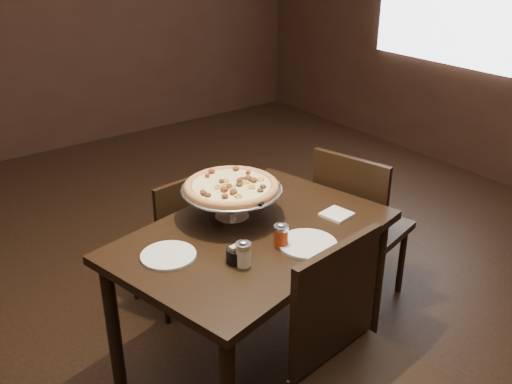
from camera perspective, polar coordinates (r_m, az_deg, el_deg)
room at (r=2.43m, az=-0.32°, el=10.85°), size 6.04×7.04×2.84m
dining_table at (r=2.59m, az=-0.22°, el=-5.96°), size 1.38×1.07×0.76m
pizza_stand at (r=2.59m, az=-2.48°, el=0.53°), size 0.47×0.47×0.19m
parmesan_shaker at (r=2.28m, az=-1.27°, el=-6.18°), size 0.06×0.06×0.11m
pepper_flake_shaker at (r=2.41m, az=2.51°, el=-4.36°), size 0.06×0.06×0.11m
packet_caddy at (r=2.32m, az=-1.82°, el=-6.23°), size 0.10×0.10×0.08m
napkin_stack at (r=2.70m, az=8.08°, el=-2.23°), size 0.14×0.14×0.01m
plate_left at (r=2.38m, az=-8.75°, el=-6.29°), size 0.23×0.23×0.01m
plate_near at (r=2.44m, az=5.18°, el=-5.19°), size 0.25×0.25×0.01m
serving_spatula at (r=2.47m, az=0.78°, el=-0.90°), size 0.14×0.14×0.02m
chair_far at (r=3.17m, az=-7.96°, el=-4.37°), size 0.43×0.43×0.83m
chair_near at (r=2.23m, az=10.28°, el=-16.43°), size 0.51×0.51×0.98m
chair_side at (r=3.19m, az=10.13°, el=-3.04°), size 0.53×0.53×0.94m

